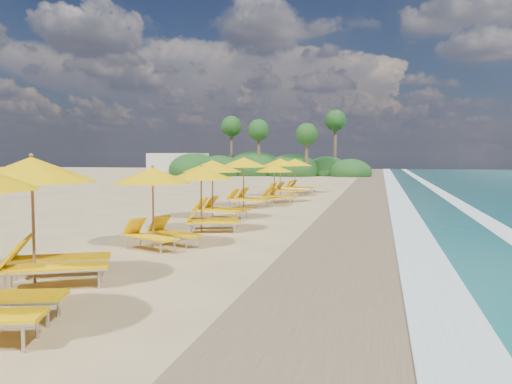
% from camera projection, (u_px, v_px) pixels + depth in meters
% --- Properties ---
extents(ground, '(160.00, 160.00, 0.00)m').
position_uv_depth(ground, '(256.00, 224.00, 19.65)').
color(ground, tan).
rests_on(ground, ground).
extents(wet_sand, '(4.00, 160.00, 0.01)m').
position_uv_depth(wet_sand, '(366.00, 227.00, 18.74)').
color(wet_sand, '#877250').
rests_on(wet_sand, ground).
extents(surf_foam, '(4.00, 160.00, 0.01)m').
position_uv_depth(surf_foam, '(447.00, 229.00, 18.12)').
color(surf_foam, white).
rests_on(surf_foam, ground).
extents(station_2, '(3.43, 3.43, 2.60)m').
position_uv_depth(station_2, '(44.00, 211.00, 10.57)').
color(station_2, olive).
rests_on(station_2, ground).
extents(station_3, '(3.02, 3.02, 2.28)m').
position_uv_depth(station_3, '(157.00, 202.00, 14.66)').
color(station_3, olive).
rests_on(station_3, ground).
extents(station_4, '(2.81, 2.73, 2.24)m').
position_uv_depth(station_4, '(206.00, 194.00, 17.85)').
color(station_4, olive).
rests_on(station_4, ground).
extents(station_5, '(2.86, 2.72, 2.42)m').
position_uv_depth(station_5, '(217.00, 185.00, 21.23)').
color(station_5, olive).
rests_on(station_5, ground).
extents(station_6, '(3.11, 3.01, 2.52)m').
position_uv_depth(station_6, '(247.00, 178.00, 26.19)').
color(station_6, olive).
rests_on(station_6, ground).
extents(station_7, '(2.63, 2.55, 2.11)m').
position_uv_depth(station_7, '(277.00, 180.00, 28.80)').
color(station_7, olive).
rests_on(station_7, ground).
extents(station_8, '(3.11, 3.07, 2.41)m').
position_uv_depth(station_8, '(283.00, 175.00, 32.76)').
color(station_8, olive).
rests_on(station_8, ground).
extents(station_9, '(2.86, 2.75, 2.36)m').
position_uv_depth(station_9, '(297.00, 173.00, 35.67)').
color(station_9, olive).
rests_on(station_9, ground).
extents(treeline, '(25.80, 8.80, 9.74)m').
position_uv_depth(treeline, '(262.00, 168.00, 66.05)').
color(treeline, '#163D14').
rests_on(treeline, ground).
extents(beach_building, '(7.00, 5.00, 2.80)m').
position_uv_depth(beach_building, '(178.00, 164.00, 71.19)').
color(beach_building, beige).
rests_on(beach_building, ground).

